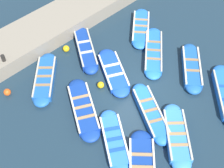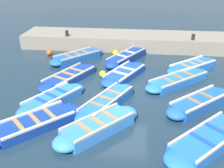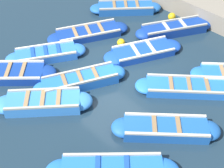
# 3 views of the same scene
# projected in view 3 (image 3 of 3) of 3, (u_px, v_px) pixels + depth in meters

# --- Properties ---
(ground_plane) EXTENTS (120.00, 120.00, 0.00)m
(ground_plane) POSITION_uv_depth(u_px,v_px,m) (114.00, 74.00, 11.96)
(ground_plane) COLOR #1C303F
(boat_inner_gap) EXTENTS (3.10, 2.94, 0.43)m
(boat_inner_gap) POSITION_uv_depth(u_px,v_px,m) (126.00, 8.00, 15.13)
(boat_inner_gap) COLOR #1E59AD
(boat_inner_gap) RESTS_ON ground
(boat_near_quay) EXTENTS (3.14, 3.43, 0.38)m
(boat_near_quay) POSITION_uv_depth(u_px,v_px,m) (188.00, 87.00, 11.19)
(boat_near_quay) COLOR blue
(boat_near_quay) RESTS_ON ground
(boat_outer_left) EXTENTS (3.62, 2.45, 0.37)m
(boat_outer_left) POSITION_uv_depth(u_px,v_px,m) (88.00, 33.00, 13.64)
(boat_outer_left) COLOR navy
(boat_outer_left) RESTS_ON ground
(boat_outer_right) EXTENTS (3.17, 2.37, 0.39)m
(boat_outer_right) POSITION_uv_depth(u_px,v_px,m) (46.00, 54.00, 12.55)
(boat_outer_right) COLOR blue
(boat_outer_right) RESTS_ON ground
(boat_stern_in) EXTENTS (3.44, 2.20, 0.46)m
(boat_stern_in) POSITION_uv_depth(u_px,v_px,m) (80.00, 81.00, 11.39)
(boat_stern_in) COLOR blue
(boat_stern_in) RESTS_ON ground
(boat_alongside) EXTENTS (3.49, 2.41, 0.47)m
(boat_alongside) POSITION_uv_depth(u_px,v_px,m) (174.00, 29.00, 13.79)
(boat_alongside) COLOR navy
(boat_alongside) RESTS_ON ground
(boat_mid_row) EXTENTS (3.19, 3.19, 0.40)m
(boat_mid_row) POSITION_uv_depth(u_px,v_px,m) (9.00, 73.00, 11.72)
(boat_mid_row) COLOR navy
(boat_mid_row) RESTS_ON ground
(boat_broadside) EXTENTS (3.05, 2.87, 0.46)m
(boat_broadside) POSITION_uv_depth(u_px,v_px,m) (43.00, 103.00, 10.60)
(boat_broadside) COLOR #3884E0
(boat_broadside) RESTS_ON ground
(boat_end_of_row) EXTENTS (2.88, 3.08, 0.45)m
(boat_end_of_row) POSITION_uv_depth(u_px,v_px,m) (166.00, 129.00, 9.80)
(boat_end_of_row) COLOR #1E59AD
(boat_end_of_row) RESTS_ON ground
(boat_centre) EXTENTS (3.39, 2.31, 0.36)m
(boat_centre) POSITION_uv_depth(u_px,v_px,m) (143.00, 52.00, 12.71)
(boat_centre) COLOR #1947B7
(boat_centre) RESTS_ON ground
(quay_wall) EXTENTS (2.55, 13.49, 0.85)m
(quay_wall) POSITION_uv_depth(u_px,v_px,m) (206.00, 3.00, 14.98)
(quay_wall) COLOR gray
(quay_wall) RESTS_ON ground
(buoy_orange_near) EXTENTS (0.36, 0.36, 0.36)m
(buoy_orange_near) POSITION_uv_depth(u_px,v_px,m) (172.00, 17.00, 14.58)
(buoy_orange_near) COLOR #EAB214
(buoy_orange_near) RESTS_ON ground
(buoy_white_drifting) EXTENTS (0.34, 0.34, 0.34)m
(buoy_white_drifting) POSITION_uv_depth(u_px,v_px,m) (121.00, 43.00, 13.12)
(buoy_white_drifting) COLOR #EAB214
(buoy_white_drifting) RESTS_ON ground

